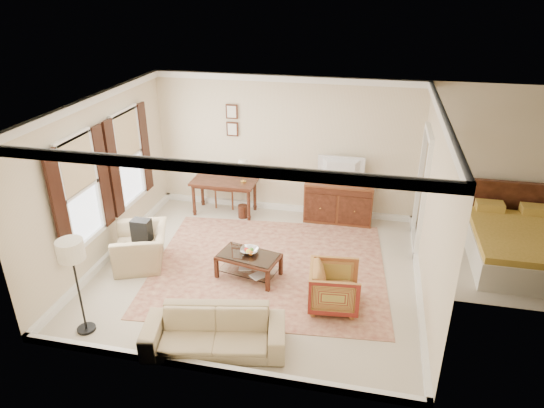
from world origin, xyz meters
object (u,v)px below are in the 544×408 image
at_px(writing_desk, 224,185).
at_px(sideboard, 339,202).
at_px(coffee_table, 249,260).
at_px(tv, 341,162).
at_px(sofa, 214,326).
at_px(club_armchair, 141,241).
at_px(striped_armchair, 334,285).

bearing_deg(writing_desk, sideboard, 3.41).
xyz_separation_m(sideboard, coffee_table, (-1.28, -2.43, -0.10)).
relative_size(sideboard, tv, 1.55).
distance_m(sideboard, sofa, 4.42).
relative_size(coffee_table, sofa, 0.58).
xyz_separation_m(writing_desk, sofa, (1.13, -4.09, -0.26)).
height_order(writing_desk, club_armchair, club_armchair).
height_order(tv, striped_armchair, tv).
xyz_separation_m(tv, club_armchair, (-3.23, -2.41, -0.85)).
distance_m(coffee_table, striped_armchair, 1.58).
distance_m(tv, coffee_table, 2.90).
bearing_deg(writing_desk, sofa, -74.52).
height_order(striped_armchair, club_armchair, club_armchair).
relative_size(sideboard, striped_armchair, 1.79).
bearing_deg(tv, striped_armchair, 94.09).
bearing_deg(club_armchair, writing_desk, 139.58).
bearing_deg(writing_desk, club_armchair, -109.56).
relative_size(coffee_table, club_armchair, 1.09).
bearing_deg(tv, coffee_table, 62.07).
distance_m(sideboard, club_armchair, 4.04).
xyz_separation_m(tv, striped_armchair, (0.21, -2.93, -0.91)).
relative_size(striped_armchair, sofa, 0.40).
bearing_deg(sofa, tv, 62.07).
height_order(coffee_table, club_armchair, club_armchair).
height_order(sideboard, coffee_table, sideboard).
bearing_deg(coffee_table, sofa, -90.13).
xyz_separation_m(coffee_table, striped_armchair, (1.49, -0.52, 0.06)).
xyz_separation_m(striped_armchair, club_armchair, (-3.44, 0.52, 0.06)).
height_order(writing_desk, coffee_table, writing_desk).
bearing_deg(striped_armchair, sofa, 125.08).
distance_m(tv, sofa, 4.50).
bearing_deg(sideboard, coffee_table, -117.74).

